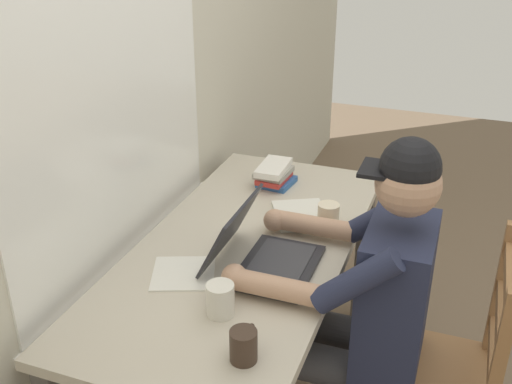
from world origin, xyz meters
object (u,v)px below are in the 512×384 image
at_px(desk, 245,268).
at_px(seated_person, 361,298).
at_px(book_stack_main, 274,174).
at_px(coffee_mug_white, 221,299).
at_px(coffee_mug_spare, 328,215).
at_px(coffee_mug_dark, 244,345).
at_px(computer_mouse, 292,224).
at_px(laptop, 260,252).
at_px(wooden_chair, 442,373).

bearing_deg(desk, seated_person, -100.26).
bearing_deg(desk, book_stack_main, 6.88).
height_order(desk, coffee_mug_white, coffee_mug_white).
distance_m(coffee_mug_spare, book_stack_main, 0.40).
bearing_deg(seated_person, coffee_mug_dark, 155.00).
bearing_deg(coffee_mug_white, coffee_mug_spare, -15.01).
height_order(seated_person, computer_mouse, seated_person).
height_order(coffee_mug_white, coffee_mug_spare, coffee_mug_white).
height_order(seated_person, laptop, seated_person).
relative_size(desk, coffee_mug_spare, 12.99).
bearing_deg(wooden_chair, laptop, 92.73).
bearing_deg(coffee_mug_dark, wooden_chair, -46.92).
bearing_deg(seated_person, computer_mouse, 51.77).
relative_size(coffee_mug_white, book_stack_main, 0.60).
bearing_deg(computer_mouse, laptop, 174.35).
distance_m(desk, coffee_mug_white, 0.42).
height_order(desk, coffee_mug_spare, coffee_mug_spare).
distance_m(laptop, book_stack_main, 0.62).
bearing_deg(laptop, coffee_mug_spare, -23.89).
bearing_deg(coffee_mug_white, desk, 11.17).
bearing_deg(laptop, wooden_chair, -87.27).
distance_m(laptop, coffee_mug_spare, 0.36).
xyz_separation_m(computer_mouse, coffee_mug_dark, (-0.71, -0.09, 0.03)).
distance_m(coffee_mug_white, coffee_mug_spare, 0.63).
height_order(coffee_mug_white, book_stack_main, coffee_mug_white).
distance_m(laptop, coffee_mug_dark, 0.45).
xyz_separation_m(desk, coffee_mug_dark, (-0.54, -0.21, 0.14)).
relative_size(seated_person, coffee_mug_spare, 10.66).
xyz_separation_m(desk, computer_mouse, (0.16, -0.12, 0.12)).
bearing_deg(desk, wooden_chair, -96.22).
xyz_separation_m(laptop, computer_mouse, (0.27, -0.03, -0.03)).
relative_size(wooden_chair, coffee_mug_white, 7.80).
bearing_deg(coffee_mug_spare, coffee_mug_white, 164.99).
bearing_deg(computer_mouse, coffee_mug_dark, -172.82).
distance_m(wooden_chair, computer_mouse, 0.70).
bearing_deg(coffee_mug_dark, computer_mouse, 7.18).
bearing_deg(coffee_mug_spare, computer_mouse, 116.47).
bearing_deg(coffee_mug_spare, wooden_chair, -122.73).
bearing_deg(coffee_mug_spare, desk, 133.07).
height_order(laptop, coffee_mug_dark, laptop).
xyz_separation_m(seated_person, wooden_chair, (-0.00, -0.28, -0.22)).
height_order(wooden_chair, coffee_mug_spare, wooden_chair).
relative_size(seated_person, computer_mouse, 12.38).
relative_size(wooden_chair, book_stack_main, 4.66).
relative_size(computer_mouse, coffee_mug_spare, 0.86).
relative_size(computer_mouse, coffee_mug_white, 0.84).
xyz_separation_m(desk, book_stack_main, (0.49, 0.06, 0.15)).
bearing_deg(wooden_chair, computer_mouse, 67.67).
height_order(computer_mouse, coffee_mug_spare, coffee_mug_spare).
height_order(coffee_mug_white, coffee_mug_dark, coffee_mug_white).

